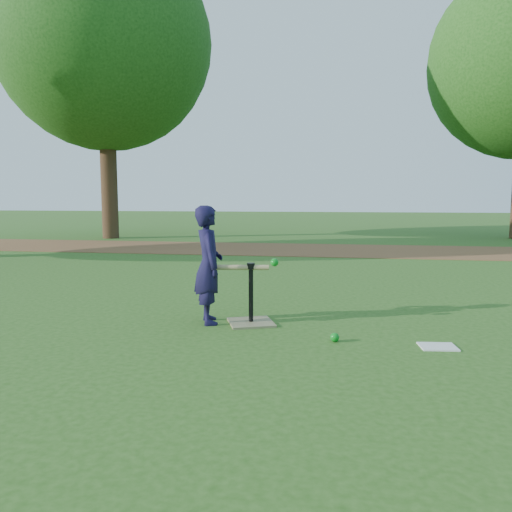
# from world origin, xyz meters

# --- Properties ---
(ground) EXTENTS (80.00, 80.00, 0.00)m
(ground) POSITION_xyz_m (0.00, 0.00, 0.00)
(ground) COLOR #285116
(ground) RESTS_ON ground
(dirt_strip) EXTENTS (24.00, 3.00, 0.01)m
(dirt_strip) POSITION_xyz_m (0.00, 7.50, 0.01)
(dirt_strip) COLOR brown
(dirt_strip) RESTS_ON ground
(child) EXTENTS (0.43, 0.51, 1.18)m
(child) POSITION_xyz_m (-0.21, 0.24, 0.59)
(child) COLOR #141133
(child) RESTS_ON ground
(wiffle_ball_ground) EXTENTS (0.08, 0.08, 0.08)m
(wiffle_ball_ground) POSITION_xyz_m (1.06, -0.23, 0.04)
(wiffle_ball_ground) COLOR #0B821B
(wiffle_ball_ground) RESTS_ON ground
(clipboard) EXTENTS (0.32, 0.26, 0.01)m
(clipboard) POSITION_xyz_m (1.92, -0.25, 0.01)
(clipboard) COLOR silver
(clipboard) RESTS_ON ground
(batting_tee) EXTENTS (0.56, 0.56, 0.61)m
(batting_tee) POSITION_xyz_m (0.22, 0.27, 0.11)
(batting_tee) COLOR #7F7651
(batting_tee) RESTS_ON ground
(swing_action) EXTENTS (0.73, 0.14, 0.13)m
(swing_action) POSITION_xyz_m (0.14, 0.25, 0.58)
(swing_action) COLOR tan
(swing_action) RESTS_ON ground
(tree_left) EXTENTS (6.40, 6.40, 9.08)m
(tree_left) POSITION_xyz_m (-6.00, 10.00, 5.87)
(tree_left) COLOR #382316
(tree_left) RESTS_ON ground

